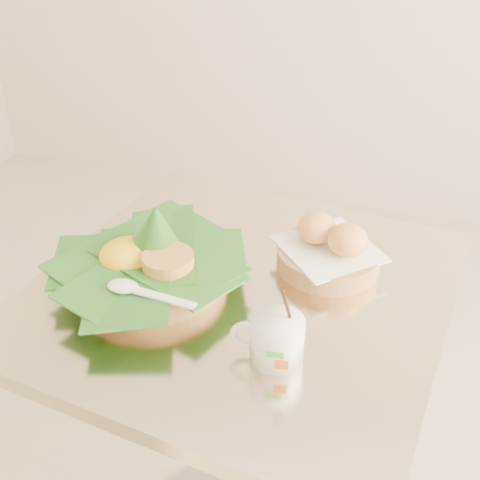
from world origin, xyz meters
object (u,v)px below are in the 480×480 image
(rice_basket, at_px, (150,259))
(bread_basket, at_px, (329,250))
(coffee_mug, at_px, (276,338))
(cafe_table, at_px, (241,376))

(rice_basket, xyz_separation_m, bread_basket, (0.29, 0.14, -0.01))
(bread_basket, bearing_deg, rice_basket, -153.97)
(rice_basket, relative_size, coffee_mug, 2.38)
(cafe_table, height_order, bread_basket, bread_basket)
(cafe_table, height_order, coffee_mug, coffee_mug)
(coffee_mug, bearing_deg, cafe_table, 123.72)
(bread_basket, xyz_separation_m, coffee_mug, (-0.03, -0.26, 0.00))
(bread_basket, relative_size, coffee_mug, 1.62)
(coffee_mug, bearing_deg, bread_basket, 83.92)
(cafe_table, bearing_deg, bread_basket, 39.00)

